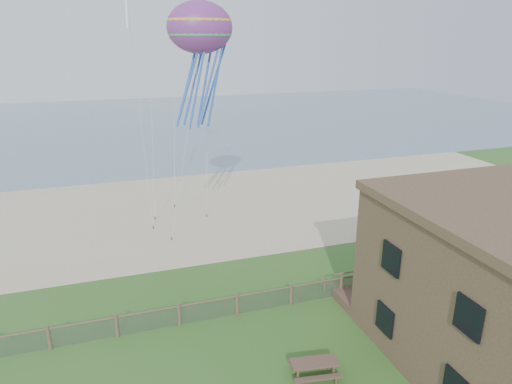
# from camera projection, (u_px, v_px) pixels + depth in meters

# --- Properties ---
(sand_beach) EXTENTS (72.00, 20.00, 0.02)m
(sand_beach) POSITION_uv_depth(u_px,v_px,m) (185.00, 210.00, 38.21)
(sand_beach) COLOR #BDB088
(sand_beach) RESTS_ON ground
(ocean) EXTENTS (160.00, 68.00, 0.02)m
(ocean) POSITION_uv_depth(u_px,v_px,m) (142.00, 123.00, 77.84)
(ocean) COLOR slate
(ocean) RESTS_ON ground
(chainlink_fence) EXTENTS (36.20, 0.20, 1.25)m
(chainlink_fence) POSITION_uv_depth(u_px,v_px,m) (237.00, 305.00, 23.62)
(chainlink_fence) COLOR brown
(chainlink_fence) RESTS_ON ground
(motel_deck) EXTENTS (15.00, 2.00, 0.50)m
(motel_deck) POSITION_uv_depth(u_px,v_px,m) (456.00, 281.00, 26.63)
(motel_deck) COLOR brown
(motel_deck) RESTS_ON ground
(picnic_table) EXTENTS (2.19, 1.79, 0.84)m
(picnic_table) POSITION_uv_depth(u_px,v_px,m) (314.00, 368.00, 19.32)
(picnic_table) COLOR brown
(picnic_table) RESTS_ON ground
(octopus_kite) EXTENTS (4.39, 3.81, 7.56)m
(octopus_kite) POSITION_uv_depth(u_px,v_px,m) (201.00, 63.00, 26.50)
(octopus_kite) COLOR red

